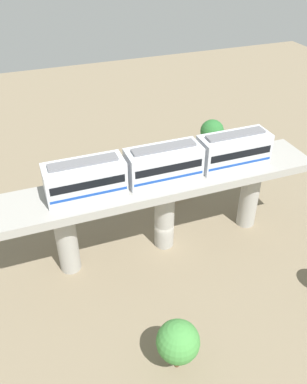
{
  "coord_description": "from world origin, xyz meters",
  "views": [
    {
      "loc": [
        27.54,
        -11.46,
        27.26
      ],
      "look_at": [
        -2.5,
        -0.18,
        4.71
      ],
      "focal_mm": 37.25,
      "sensor_mm": 36.0,
      "label": 1
    }
  ],
  "objects_px": {
    "train": "(164,164)",
    "parked_car_orange": "(166,187)",
    "tree_mid_lot": "(178,342)",
    "tree_far_corner": "(212,131)",
    "parked_car_white": "(90,184)"
  },
  "relations": [
    {
      "from": "parked_car_orange",
      "to": "tree_far_corner",
      "type": "distance_m",
      "value": 10.99
    },
    {
      "from": "train",
      "to": "tree_mid_lot",
      "type": "bearing_deg",
      "value": -16.99
    },
    {
      "from": "parked_car_white",
      "to": "tree_mid_lot",
      "type": "distance_m",
      "value": 24.74
    },
    {
      "from": "tree_far_corner",
      "to": "train",
      "type": "bearing_deg",
      "value": -41.81
    },
    {
      "from": "parked_car_white",
      "to": "train",
      "type": "bearing_deg",
      "value": 32.96
    },
    {
      "from": "tree_mid_lot",
      "to": "tree_far_corner",
      "type": "height_order",
      "value": "tree_far_corner"
    },
    {
      "from": "train",
      "to": "tree_mid_lot",
      "type": "relative_size",
      "value": 4.62
    },
    {
      "from": "train",
      "to": "parked_car_orange",
      "type": "height_order",
      "value": "train"
    },
    {
      "from": "parked_car_orange",
      "to": "train",
      "type": "bearing_deg",
      "value": -11.88
    },
    {
      "from": "parked_car_orange",
      "to": "tree_far_corner",
      "type": "bearing_deg",
      "value": 136.23
    },
    {
      "from": "train",
      "to": "parked_car_white",
      "type": "xyz_separation_m",
      "value": [
        -12.04,
        -4.56,
        -8.65
      ]
    },
    {
      "from": "tree_mid_lot",
      "to": "tree_far_corner",
      "type": "bearing_deg",
      "value": 148.37
    },
    {
      "from": "train",
      "to": "tree_far_corner",
      "type": "xyz_separation_m",
      "value": [
        -14.03,
        12.55,
        -5.64
      ]
    },
    {
      "from": "train",
      "to": "parked_car_orange",
      "type": "relative_size",
      "value": 4.56
    },
    {
      "from": "parked_car_orange",
      "to": "parked_car_white",
      "type": "height_order",
      "value": "same"
    }
  ]
}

